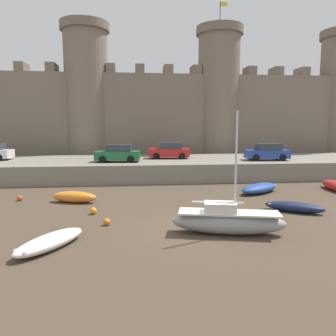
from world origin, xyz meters
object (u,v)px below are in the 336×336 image
Objects in this scene: rowboat_near_channel_right at (50,241)px; sailboat_foreground_centre at (228,221)px; car_quay_centre_east at (267,152)px; rowboat_foreground_left at (294,207)px; rowboat_midflat_right at (259,188)px; mooring_buoy_near_shore at (20,198)px; rowboat_foreground_right at (335,185)px; rowboat_midflat_left at (75,197)px; car_quay_east at (118,153)px; mooring_buoy_off_centre at (107,222)px; mooring_buoy_mid_mud at (93,211)px; car_quay_centre_west at (169,151)px.

sailboat_foreground_centre reaches higher than rowboat_near_channel_right.
car_quay_centre_east is (16.45, 16.97, 2.14)m from rowboat_near_channel_right.
rowboat_foreground_left is at bearing 18.90° from rowboat_near_channel_right.
mooring_buoy_near_shore is at bearing -177.24° from rowboat_midflat_right.
car_quay_centre_east reaches higher than rowboat_midflat_right.
rowboat_midflat_left is at bearing -174.31° from rowboat_foreground_right.
rowboat_foreground_right is at bearing 42.48° from rowboat_foreground_left.
car_quay_east is at bearing 146.68° from rowboat_midflat_right.
sailboat_foreground_centre is 15.99× the size of mooring_buoy_off_centre.
rowboat_midflat_right is 11.17× the size of mooring_buoy_near_shore.
rowboat_foreground_right is 9.87× the size of mooring_buoy_near_shore.
sailboat_foreground_centre is 1.71× the size of rowboat_foreground_left.
rowboat_foreground_right reaches higher than mooring_buoy_near_shore.
car_quay_centre_east is at bearing 74.43° from rowboat_foreground_left.
mooring_buoy_mid_mud is at bearing 113.00° from mooring_buoy_off_centre.
rowboat_near_channel_right reaches higher than mooring_buoy_mid_mud.
mooring_buoy_off_centre is at bearing -147.47° from rowboat_midflat_right.
mooring_buoy_near_shore is (-17.18, 4.62, -0.13)m from rowboat_foreground_left.
mooring_buoy_near_shore is (-12.16, 8.01, -0.44)m from sailboat_foreground_centre.
rowboat_foreground_left reaches higher than mooring_buoy_mid_mud.
mooring_buoy_off_centre is at bearing -157.18° from rowboat_foreground_right.
mooring_buoy_mid_mud is (1.16, 5.16, -0.12)m from rowboat_near_channel_right.
rowboat_near_channel_right is 5.29m from mooring_buoy_mid_mud.
rowboat_foreground_left is 1.05× the size of rowboat_midflat_left.
sailboat_foreground_centre is at bearing -119.62° from rowboat_midflat_right.
car_quay_centre_east is (3.49, 12.54, 2.14)m from rowboat_foreground_left.
mooring_buoy_near_shore is (-4.23, 9.05, -0.13)m from rowboat_near_channel_right.
rowboat_midflat_left reaches higher than rowboat_foreground_left.
mooring_buoy_mid_mud is at bearing -62.39° from rowboat_midflat_left.
mooring_buoy_off_centre is 20.19m from car_quay_centre_east.
mooring_buoy_mid_mud is at bearing -142.29° from car_quay_centre_east.
rowboat_midflat_left is at bearing -172.81° from rowboat_midflat_right.
car_quay_centre_west is at bearing 164.25° from car_quay_centre_east.
rowboat_midflat_right is 10.29× the size of mooring_buoy_mid_mud.
sailboat_foreground_centre is 15.96× the size of mooring_buoy_near_shore.
rowboat_near_channel_right is 0.87× the size of car_quay_east.
car_quay_centre_west reaches higher than rowboat_foreground_right.
rowboat_foreground_right is at bearing 2.44° from rowboat_midflat_right.
car_quay_centre_east is at bearing -0.28° from car_quay_east.
mooring_buoy_near_shore is 0.09× the size of car_quay_centre_west.
car_quay_east is (-17.12, 6.89, 2.06)m from rowboat_foreground_right.
car_quay_east is (2.07, 17.04, 2.14)m from rowboat_near_channel_right.
mooring_buoy_mid_mud is (-18.03, -4.99, -0.20)m from rowboat_foreground_right.
sailboat_foreground_centre reaches higher than rowboat_midflat_left.
rowboat_foreground_right is 6.24m from rowboat_midflat_right.
car_quay_east is (-0.03, 14.09, 2.27)m from mooring_buoy_off_centre.
mooring_buoy_off_centre is at bearing -172.23° from rowboat_foreground_left.
rowboat_near_channel_right is 10.08× the size of mooring_buoy_off_centre.
mooring_buoy_off_centre is at bearing 161.90° from sailboat_foreground_centre.
mooring_buoy_off_centre is 0.92× the size of mooring_buoy_mid_mud.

